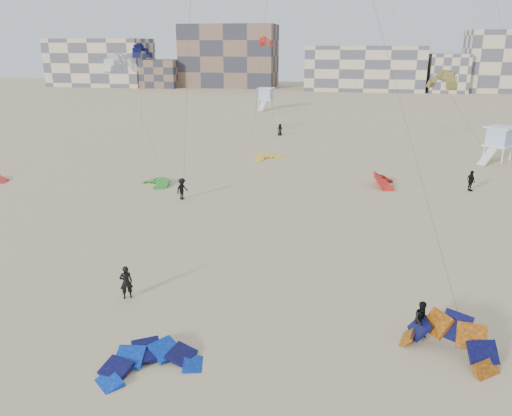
% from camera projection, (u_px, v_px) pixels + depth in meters
% --- Properties ---
extents(ground, '(320.00, 320.00, 0.00)m').
position_uv_depth(ground, '(150.00, 334.00, 22.34)').
color(ground, tan).
rests_on(ground, ground).
extents(kite_ground_blue, '(5.45, 5.53, 2.14)m').
position_uv_depth(kite_ground_blue, '(151.00, 368.00, 20.00)').
color(kite_ground_blue, blue).
rests_on(kite_ground_blue, ground).
extents(kite_ground_orange, '(5.50, 5.48, 4.02)m').
position_uv_depth(kite_ground_orange, '(447.00, 354.00, 20.93)').
color(kite_ground_orange, orange).
rests_on(kite_ground_orange, ground).
extents(kite_ground_green, '(4.82, 4.83, 1.83)m').
position_uv_depth(kite_ground_green, '(156.00, 185.00, 46.08)').
color(kite_ground_green, green).
rests_on(kite_ground_green, ground).
extents(kite_ground_red_far, '(3.71, 3.57, 3.48)m').
position_uv_depth(kite_ground_red_far, '(384.00, 186.00, 45.71)').
color(kite_ground_red_far, red).
rests_on(kite_ground_red_far, ground).
extents(kite_ground_yellow, '(4.69, 4.72, 1.01)m').
position_uv_depth(kite_ground_yellow, '(269.00, 158.00, 56.74)').
color(kite_ground_yellow, '#FFE70A').
rests_on(kite_ground_yellow, ground).
extents(kitesurfer_main, '(0.77, 0.70, 1.77)m').
position_uv_depth(kitesurfer_main, '(126.00, 282.00, 25.26)').
color(kitesurfer_main, black).
rests_on(kitesurfer_main, ground).
extents(kitesurfer_b, '(0.96, 0.82, 1.73)m').
position_uv_depth(kitesurfer_b, '(422.00, 320.00, 21.85)').
color(kitesurfer_b, black).
rests_on(kitesurfer_b, ground).
extents(kitesurfer_c, '(1.11, 1.35, 1.82)m').
position_uv_depth(kitesurfer_c, '(182.00, 189.00, 41.50)').
color(kitesurfer_c, black).
rests_on(kitesurfer_c, ground).
extents(kitesurfer_d, '(0.81, 1.17, 1.85)m').
position_uv_depth(kitesurfer_d, '(471.00, 181.00, 43.87)').
color(kitesurfer_d, black).
rests_on(kitesurfer_d, ground).
extents(kitesurfer_e, '(0.96, 0.81, 1.66)m').
position_uv_depth(kitesurfer_e, '(280.00, 130.00, 70.75)').
color(kitesurfer_e, black).
rests_on(kitesurfer_e, ground).
extents(kite_fly_grey, '(8.20, 7.10, 10.86)m').
position_uv_depth(kite_fly_grey, '(121.00, 65.00, 54.78)').
color(kite_fly_grey, silver).
rests_on(kite_fly_grey, ground).
extents(kite_fly_olive, '(7.58, 5.37, 9.26)m').
position_uv_depth(kite_fly_olive, '(443.00, 81.00, 49.55)').
color(kite_fly_olive, olive).
rests_on(kite_fly_olive, ground).
extents(kite_fly_navy, '(4.59, 9.68, 11.70)m').
position_uv_depth(kite_fly_navy, '(142.00, 52.00, 69.73)').
color(kite_fly_navy, '#0F113F').
rests_on(kite_fly_navy, ground).
extents(kite_fly_red, '(4.68, 9.02, 12.92)m').
position_uv_depth(kite_fly_red, '(265.00, 42.00, 80.29)').
color(kite_fly_red, red).
rests_on(kite_fly_red, ground).
extents(lifeguard_tower_near, '(3.78, 5.74, 3.82)m').
position_uv_depth(lifeguard_tower_near, '(499.00, 144.00, 54.91)').
color(lifeguard_tower_near, white).
rests_on(lifeguard_tower_near, ground).
extents(lifeguard_tower_far, '(3.22, 5.85, 4.17)m').
position_uv_depth(lifeguard_tower_far, '(266.00, 99.00, 99.37)').
color(lifeguard_tower_far, white).
rests_on(lifeguard_tower_far, ground).
extents(condo_west_a, '(30.00, 15.00, 14.00)m').
position_uv_depth(condo_west_a, '(101.00, 63.00, 154.24)').
color(condo_west_a, beige).
rests_on(condo_west_a, ground).
extents(condo_west_b, '(28.00, 14.00, 18.00)m').
position_uv_depth(condo_west_b, '(229.00, 56.00, 149.94)').
color(condo_west_b, brown).
rests_on(condo_west_b, ground).
extents(condo_mid, '(32.00, 16.00, 12.00)m').
position_uv_depth(condo_mid, '(364.00, 68.00, 139.75)').
color(condo_mid, beige).
rests_on(condo_mid, ground).
extents(condo_fill_left, '(12.00, 10.00, 8.00)m').
position_uv_depth(condo_fill_left, '(160.00, 74.00, 149.62)').
color(condo_fill_left, brown).
rests_on(condo_fill_left, ground).
extents(condo_fill_right, '(10.00, 10.00, 10.00)m').
position_uv_depth(condo_fill_right, '(447.00, 73.00, 134.13)').
color(condo_fill_right, beige).
rests_on(condo_fill_right, ground).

